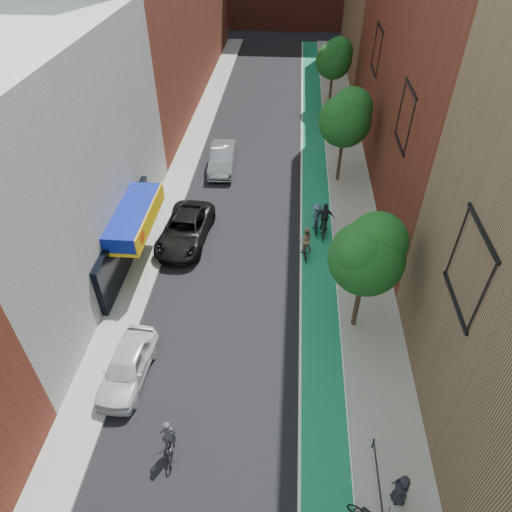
% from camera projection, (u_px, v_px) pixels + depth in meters
% --- Properties ---
extents(bike_lane, '(2.00, 68.00, 0.01)m').
position_uv_depth(bike_lane, '(315.00, 166.00, 35.03)').
color(bike_lane, '#126746').
rests_on(bike_lane, ground).
extents(sidewalk_left, '(2.00, 68.00, 0.15)m').
position_uv_depth(sidewalk_left, '(186.00, 161.00, 35.60)').
color(sidewalk_left, gray).
rests_on(sidewalk_left, ground).
extents(sidewalk_right, '(3.00, 68.00, 0.15)m').
position_uv_depth(sidewalk_right, '(347.00, 167.00, 34.84)').
color(sidewalk_right, gray).
rests_on(sidewalk_right, ground).
extents(building_left_white, '(8.00, 20.00, 12.00)m').
position_uv_depth(building_left_white, '(30.00, 166.00, 22.94)').
color(building_left_white, silver).
rests_on(building_left_white, ground).
extents(building_right_mid_red, '(8.00, 28.00, 22.00)m').
position_uv_depth(building_right_mid_red, '(463.00, 9.00, 27.47)').
color(building_right_mid_red, maroon).
rests_on(building_right_mid_red, ground).
extents(tree_near, '(3.40, 3.36, 6.42)m').
position_uv_depth(tree_near, '(368.00, 253.00, 19.75)').
color(tree_near, '#332619').
rests_on(tree_near, ground).
extents(tree_mid, '(3.55, 3.53, 6.74)m').
position_uv_depth(tree_mid, '(346.00, 117.00, 30.28)').
color(tree_mid, '#332619').
rests_on(tree_mid, ground).
extents(tree_far, '(3.30, 3.25, 6.21)m').
position_uv_depth(tree_far, '(334.00, 58.00, 41.21)').
color(tree_far, '#332619').
rests_on(tree_far, ground).
extents(parked_car_white, '(1.97, 4.41, 1.47)m').
position_uv_depth(parked_car_white, '(127.00, 366.00, 19.96)').
color(parked_car_white, silver).
rests_on(parked_car_white, ground).
extents(parked_car_black, '(3.04, 5.90, 1.59)m').
position_uv_depth(parked_car_black, '(185.00, 230.00, 27.50)').
color(parked_car_black, black).
rests_on(parked_car_black, ground).
extents(parked_car_silver, '(2.00, 5.16, 1.68)m').
position_uv_depth(parked_car_silver, '(222.00, 158.00, 34.30)').
color(parked_car_silver, gray).
rests_on(parked_car_silver, ground).
extents(cyclist_lead, '(0.92, 1.71, 1.91)m').
position_uv_depth(cyclist_lead, '(169.00, 443.00, 17.37)').
color(cyclist_lead, black).
rests_on(cyclist_lead, ground).
extents(cyclist_lane_near, '(0.84, 1.71, 1.98)m').
position_uv_depth(cyclist_lane_near, '(305.00, 245.00, 26.34)').
color(cyclist_lane_near, black).
rests_on(cyclist_lane_near, ground).
extents(cyclist_lane_mid, '(1.12, 1.94, 2.21)m').
position_uv_depth(cyclist_lane_mid, '(324.00, 223.00, 27.94)').
color(cyclist_lane_mid, black).
rests_on(cyclist_lane_mid, ground).
extents(cyclist_lane_far, '(1.09, 1.58, 1.97)m').
position_uv_depth(cyclist_lane_far, '(316.00, 219.00, 28.18)').
color(cyclist_lane_far, black).
rests_on(cyclist_lane_far, ground).
extents(pedestrian, '(0.70, 0.87, 1.54)m').
position_uv_depth(pedestrian, '(401.00, 489.00, 15.78)').
color(pedestrian, black).
rests_on(pedestrian, sidewalk_right).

